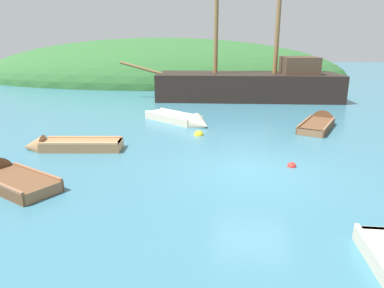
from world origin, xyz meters
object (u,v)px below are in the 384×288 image
Objects in this scene: sailing_ship at (249,89)px; rowboat_center at (319,124)px; buoy_red at (292,166)px; buoy_yellow at (199,135)px; rowboat_far at (182,121)px; rowboat_outer_left at (9,181)px; rowboat_outer_right at (68,147)px.

rowboat_center is (2.69, -7.91, -0.58)m from sailing_ship.
buoy_red is 4.87m from buoy_yellow.
rowboat_far is 8.97m from rowboat_outer_left.
buoy_red is at bearing -14.95° from rowboat_far.
rowboat_outer_left is 8.47m from buoy_red.
rowboat_center is at bearing -160.53° from rowboat_outer_right.
rowboat_outer_right is (-7.53, -12.44, -0.56)m from sailing_ship.
rowboat_outer_right reaches higher than buoy_yellow.
rowboat_outer_left is (-4.01, -8.02, -0.02)m from rowboat_far.
rowboat_outer_right is 12.69× the size of buoy_red.
sailing_ship is 3.95× the size of rowboat_center.
rowboat_center reaches higher than rowboat_far.
rowboat_center is at bearing 37.98° from rowboat_far.
rowboat_outer_right is 7.98m from buoy_red.
buoy_red is at bearing -135.52° from rowboat_outer_left.
rowboat_outer_right is at bearing -65.32° from rowboat_outer_left.
sailing_ship is 51.51× the size of buoy_red.
sailing_ship reaches higher than rowboat_outer_right.
rowboat_center is at bearing 67.81° from buoy_red.
rowboat_far is 1.00× the size of rowboat_outer_right.
rowboat_outer_right is at bearing 171.41° from buoy_red.
sailing_ship is 4.76× the size of rowboat_outer_left.
buoy_red is (7.89, -1.19, -0.11)m from rowboat_outer_right.
rowboat_outer_left is 10.81× the size of buoy_red.
buoy_yellow is (-5.54, -2.06, -0.09)m from rowboat_center.
rowboat_outer_right is 8.76× the size of buoy_yellow.
rowboat_center reaches higher than buoy_yellow.
buoy_red is at bearing 90.48° from sailing_ship.
rowboat_far is 8.74× the size of buoy_yellow.
rowboat_outer_left is 7.46× the size of buoy_yellow.
sailing_ship is 8.63m from rowboat_far.
rowboat_center is at bearing 20.38° from buoy_yellow.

